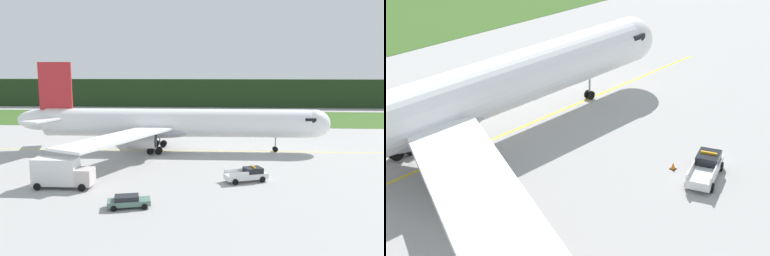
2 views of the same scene
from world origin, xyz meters
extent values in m
plane|color=#A5A2A1|center=(0.00, 0.00, 0.00)|extent=(320.00, 320.00, 0.00)
cube|color=#365C21|center=(0.00, 53.01, 0.02)|extent=(320.00, 36.62, 0.04)
cube|color=#20361B|center=(0.00, 87.11, 5.33)|extent=(288.00, 4.91, 10.66)
cube|color=yellow|center=(2.60, 6.55, 0.00)|extent=(73.70, 1.54, 0.01)
cylinder|color=white|center=(2.60, 6.55, 5.01)|extent=(46.14, 5.69, 4.91)
ellipsoid|color=white|center=(26.61, 6.95, 5.01)|extent=(5.48, 5.00, 4.91)
ellipsoid|color=white|center=(-21.90, 6.13, 5.38)|extent=(7.91, 3.81, 3.68)
ellipsoid|color=#AEB2C1|center=(0.30, 6.51, 3.66)|extent=(12.53, 5.36, 2.70)
cube|color=black|center=(25.43, 6.93, 5.87)|extent=(1.88, 4.69, 0.70)
cube|color=white|center=(-4.85, 18.23, 4.40)|extent=(14.44, 21.98, 0.35)
cylinder|color=#A0A0A0|center=(-2.25, 13.94, 3.15)|extent=(4.47, 2.50, 2.43)
cylinder|color=black|center=(0.02, 13.98, 3.15)|extent=(0.16, 2.23, 2.23)
cube|color=white|center=(-4.46, -5.38, 4.40)|extent=(13.86, 22.11, 0.35)
cylinder|color=#A0A0A0|center=(-2.00, -1.01, 3.15)|extent=(4.47, 2.50, 2.43)
cylinder|color=black|center=(0.27, -0.97, 3.15)|extent=(0.16, 2.23, 2.23)
cube|color=#B62328|center=(-18.67, 6.19, 10.78)|extent=(5.87, 0.54, 9.57)
cube|color=white|center=(-19.24, 9.98, 5.87)|extent=(5.35, 7.84, 0.28)
cube|color=white|center=(-19.11, 2.38, 5.87)|extent=(5.16, 7.81, 0.28)
cylinder|color=gray|center=(20.10, 6.84, 1.73)|extent=(0.20, 0.20, 2.56)
cylinder|color=black|center=(20.10, 7.10, 0.45)|extent=(0.90, 0.24, 0.90)
cylinder|color=black|center=(20.11, 6.58, 0.45)|extent=(0.90, 0.24, 0.90)
cylinder|color=gray|center=(-0.76, 9.68, 1.88)|extent=(0.28, 0.28, 2.56)
cylinder|color=black|center=(-0.05, 9.34, 0.60)|extent=(1.20, 0.32, 1.20)
cylinder|color=black|center=(-0.06, 10.04, 0.60)|extent=(1.20, 0.32, 1.20)
cylinder|color=black|center=(-1.45, 9.32, 0.60)|extent=(1.20, 0.32, 1.20)
cylinder|color=black|center=(-1.46, 10.02, 0.60)|extent=(1.20, 0.32, 1.20)
cylinder|color=gray|center=(-0.65, 3.30, 1.88)|extent=(0.28, 0.28, 2.56)
cylinder|color=black|center=(0.04, 3.66, 0.60)|extent=(1.20, 0.32, 1.20)
cylinder|color=black|center=(0.06, 2.96, 0.60)|extent=(1.20, 0.32, 1.20)
cylinder|color=black|center=(-1.36, 3.64, 0.60)|extent=(1.20, 0.32, 1.20)
cylinder|color=black|center=(-1.34, 2.94, 0.60)|extent=(1.20, 0.32, 1.20)
cube|color=white|center=(13.66, -11.50, 0.73)|extent=(5.84, 3.72, 0.70)
cube|color=black|center=(14.60, -11.15, 1.43)|extent=(2.68, 2.41, 0.70)
cube|color=white|center=(12.11, -11.12, 1.31)|extent=(2.52, 1.02, 0.45)
cube|color=white|center=(12.74, -12.81, 1.31)|extent=(2.52, 1.02, 0.45)
cube|color=orange|center=(14.60, -11.15, 1.86)|extent=(0.65, 1.32, 0.16)
cylinder|color=black|center=(15.08, -9.93, 0.38)|extent=(0.80, 0.49, 0.76)
cylinder|color=black|center=(15.76, -11.75, 0.38)|extent=(0.80, 0.49, 0.76)
cylinder|color=black|center=(11.56, -11.25, 0.38)|extent=(0.80, 0.49, 0.76)
cylinder|color=black|center=(12.24, -13.07, 0.38)|extent=(0.80, 0.49, 0.76)
cube|color=beige|center=(-5.95, -15.65, 1.45)|extent=(1.91, 2.40, 2.00)
cube|color=silver|center=(-9.55, -15.64, 2.06)|extent=(5.30, 2.41, 3.21)
cylinder|color=#99999E|center=(-8.49, -15.64, 0.36)|extent=(0.77, 0.10, 1.04)
cylinder|color=#99999E|center=(-10.61, -15.64, 0.36)|extent=(0.77, 0.10, 1.04)
cylinder|color=black|center=(-5.95, -14.45, 0.45)|extent=(0.90, 0.26, 0.90)
cylinder|color=black|center=(-5.96, -16.85, 0.45)|extent=(0.90, 0.26, 0.90)
cylinder|color=black|center=(-11.40, -14.43, 0.45)|extent=(0.90, 0.26, 0.90)
cylinder|color=black|center=(-11.41, -16.83, 0.45)|extent=(0.90, 0.26, 0.90)
cube|color=#517264|center=(0.83, -21.65, 0.57)|extent=(4.72, 2.76, 0.55)
cube|color=black|center=(0.61, -21.70, 1.08)|extent=(2.78, 2.09, 0.45)
cylinder|color=black|center=(2.12, -20.41, 0.30)|extent=(0.63, 0.32, 0.60)
cylinder|color=black|center=(2.55, -22.15, 0.30)|extent=(0.63, 0.32, 0.60)
cylinder|color=black|center=(-0.89, -21.15, 0.30)|extent=(0.63, 0.32, 0.60)
cylinder|color=black|center=(-0.46, -22.89, 0.30)|extent=(0.63, 0.32, 0.60)
cube|color=black|center=(13.28, -8.69, 0.01)|extent=(0.49, 0.49, 0.03)
cone|color=orange|center=(13.28, -8.69, 0.33)|extent=(0.38, 0.38, 0.59)
camera|label=1|loc=(9.96, -58.70, 14.20)|focal=35.26mm
camera|label=2|loc=(-25.84, -34.59, 24.91)|focal=59.25mm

